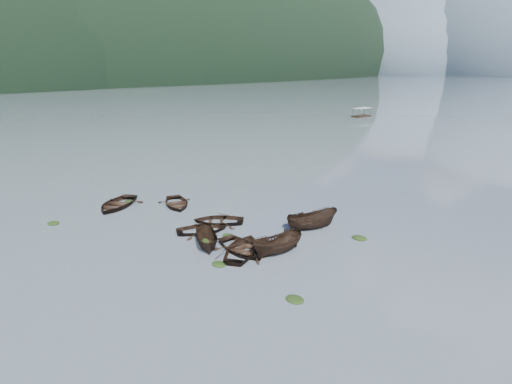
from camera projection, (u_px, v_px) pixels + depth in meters
The scene contains 21 objects.
ground_plane at pixel (144, 261), 27.01m from camera, with size 2400.00×2400.00×0.00m, color #545F6A.
left_ridge_far at pixel (82, 78), 502.31m from camera, with size 560.00×1400.00×380.00m, color black.
haze_mtn_a at pixel (426, 74), 848.59m from camera, with size 520.00×520.00×280.00m, color #475666.
rowboat_0 at pixel (117, 207), 37.46m from camera, with size 3.63×5.09×1.05m, color black.
rowboat_1 at pixel (202, 232), 31.76m from camera, with size 2.89×4.04×0.84m, color black.
rowboat_2 at pixel (207, 247), 29.06m from camera, with size 1.48×3.92×1.52m, color black.
rowboat_3 at pixel (243, 252), 28.25m from camera, with size 3.29×4.61×0.95m, color black.
rowboat_4 at pixel (242, 251), 28.40m from camera, with size 3.22×4.52×0.94m, color black.
rowboat_5 at pixel (277, 254), 28.07m from camera, with size 1.60×4.26×1.65m, color black.
rowboat_6 at pixel (177, 206), 37.78m from camera, with size 3.22×4.50×0.93m, color black.
rowboat_7 at pixel (219, 223), 33.62m from camera, with size 3.04×4.26×0.88m, color black.
rowboat_8 at pixel (312, 229), 32.42m from camera, with size 1.70×4.53×1.75m, color black.
weed_clump_0 at pixel (53, 224), 33.40m from camera, with size 1.12×0.91×0.24m, color black.
weed_clump_1 at pixel (205, 242), 29.91m from camera, with size 1.12×0.90×0.25m, color black.
weed_clump_2 at pixel (219, 265), 26.46m from camera, with size 1.03×0.82×0.22m, color black.
weed_clump_3 at pixel (228, 236), 30.99m from camera, with size 0.94×0.79×0.21m, color black.
weed_clump_4 at pixel (295, 300), 22.43m from camera, with size 1.12×0.89×0.23m, color black.
weed_clump_5 at pixel (130, 202), 38.78m from camera, with size 1.15×0.93×0.24m, color black.
weed_clump_6 at pixel (204, 227), 32.65m from camera, with size 0.89×0.74×0.18m, color black.
weed_clump_7 at pixel (360, 239), 30.49m from camera, with size 1.17×0.94×0.26m, color black.
pontoon_left at pixel (361, 117), 106.62m from camera, with size 2.43×5.83×2.24m, color black, non-canonical shape.
Camera 1 is at (21.37, -14.02, 12.49)m, focal length 28.00 mm.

